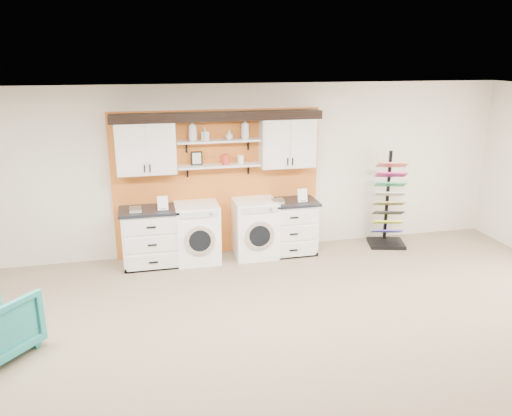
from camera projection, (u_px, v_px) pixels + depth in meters
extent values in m
plane|color=gray|center=(283.00, 398.00, 4.89)|extent=(10.00, 10.00, 0.00)
plane|color=white|center=(288.00, 109.00, 4.07)|extent=(10.00, 10.00, 0.00)
plane|color=beige|center=(217.00, 171.00, 8.21)|extent=(10.00, 0.00, 10.00)
cube|color=#C46321|center=(218.00, 183.00, 8.23)|extent=(3.40, 0.07, 2.40)
cube|color=white|center=(146.00, 147.00, 7.64)|extent=(0.90, 0.34, 0.84)
cube|color=white|center=(131.00, 149.00, 7.43)|extent=(0.42, 0.01, 0.78)
cube|color=white|center=(161.00, 148.00, 7.52)|extent=(0.42, 0.01, 0.78)
cube|color=white|center=(287.00, 141.00, 8.12)|extent=(0.90, 0.34, 0.84)
cube|color=white|center=(277.00, 144.00, 7.91)|extent=(0.42, 0.01, 0.78)
cube|color=white|center=(304.00, 143.00, 8.01)|extent=(0.42, 0.01, 0.78)
cube|color=white|center=(219.00, 166.00, 7.98)|extent=(1.32, 0.28, 0.03)
cube|color=white|center=(219.00, 141.00, 7.86)|extent=(1.32, 0.28, 0.03)
cube|color=black|center=(218.00, 115.00, 7.77)|extent=(3.30, 0.40, 0.10)
cube|color=black|center=(220.00, 120.00, 7.61)|extent=(3.30, 0.04, 0.04)
cube|color=black|center=(197.00, 158.00, 7.92)|extent=(0.18, 0.02, 0.22)
cube|color=beige|center=(197.00, 158.00, 7.91)|extent=(0.14, 0.01, 0.18)
cylinder|color=red|center=(225.00, 160.00, 7.98)|extent=(0.11, 0.11, 0.16)
cylinder|color=silver|center=(241.00, 159.00, 8.03)|extent=(0.10, 0.10, 0.14)
cube|color=white|center=(152.00, 238.00, 7.91)|extent=(0.89, 0.60, 0.89)
cube|color=black|center=(154.00, 268.00, 7.78)|extent=(0.89, 0.06, 0.07)
cube|color=black|center=(150.00, 210.00, 7.78)|extent=(0.95, 0.66, 0.04)
cube|color=white|center=(151.00, 227.00, 7.55)|extent=(0.81, 0.02, 0.25)
cube|color=white|center=(152.00, 245.00, 7.63)|extent=(0.81, 0.02, 0.25)
cube|color=white|center=(153.00, 262.00, 7.71)|extent=(0.81, 0.02, 0.25)
cube|color=white|center=(288.00, 228.00, 8.40)|extent=(0.88, 0.60, 0.88)
cube|color=black|center=(292.00, 256.00, 8.27)|extent=(0.88, 0.06, 0.07)
cube|color=black|center=(289.00, 202.00, 8.27)|extent=(0.94, 0.66, 0.04)
cube|color=white|center=(294.00, 217.00, 8.04)|extent=(0.80, 0.02, 0.24)
cube|color=white|center=(294.00, 234.00, 8.12)|extent=(0.80, 0.02, 0.24)
cube|color=white|center=(293.00, 250.00, 8.20)|extent=(0.80, 0.02, 0.24)
cube|color=white|center=(197.00, 232.00, 8.06)|extent=(0.69, 0.66, 0.96)
cube|color=silver|center=(199.00, 215.00, 7.63)|extent=(0.58, 0.02, 0.10)
cylinder|color=silver|center=(200.00, 240.00, 7.75)|extent=(0.48, 0.05, 0.48)
cylinder|color=black|center=(200.00, 241.00, 7.73)|extent=(0.34, 0.03, 0.34)
cube|color=white|center=(255.00, 228.00, 8.27)|extent=(0.69, 0.66, 0.96)
cube|color=silver|center=(259.00, 210.00, 7.83)|extent=(0.59, 0.02, 0.10)
cylinder|color=silver|center=(259.00, 236.00, 7.96)|extent=(0.49, 0.05, 0.49)
cylinder|color=black|center=(260.00, 236.00, 7.93)|extent=(0.34, 0.03, 0.34)
cube|color=black|center=(386.00, 243.00, 8.84)|extent=(0.71, 0.64, 0.06)
cube|color=black|center=(387.00, 196.00, 8.77)|extent=(0.06, 0.06, 1.61)
cube|color=#4238C7|center=(387.00, 231.00, 8.79)|extent=(0.56, 0.41, 0.15)
cube|color=#D7FA1A|center=(387.00, 222.00, 8.74)|extent=(0.56, 0.41, 0.15)
cube|color=black|center=(388.00, 213.00, 8.69)|extent=(0.56, 0.41, 0.15)
cube|color=olive|center=(389.00, 203.00, 8.64)|extent=(0.56, 0.41, 0.15)
cube|color=#BDBDBD|center=(390.00, 194.00, 8.59)|extent=(0.56, 0.41, 0.15)
cube|color=#2A9C5C|center=(391.00, 184.00, 8.54)|extent=(0.56, 0.41, 0.15)
cube|color=#DB197B|center=(391.00, 175.00, 8.49)|extent=(0.56, 0.41, 0.15)
cube|color=#E08863|center=(392.00, 165.00, 8.44)|extent=(0.56, 0.41, 0.15)
imported|color=silver|center=(193.00, 130.00, 7.72)|extent=(0.14, 0.14, 0.34)
imported|color=silver|center=(205.00, 134.00, 7.79)|extent=(0.13, 0.13, 0.20)
imported|color=silver|center=(229.00, 135.00, 7.87)|extent=(0.14, 0.14, 0.15)
imported|color=silver|center=(245.00, 128.00, 7.90)|extent=(0.17, 0.17, 0.34)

